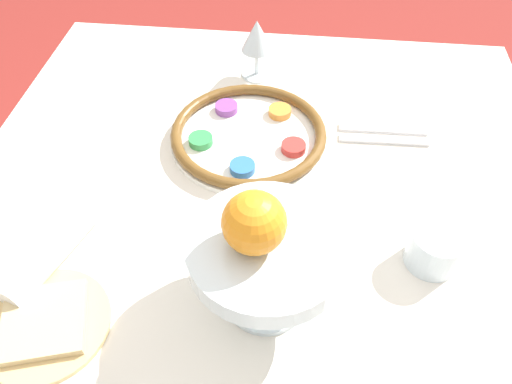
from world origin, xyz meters
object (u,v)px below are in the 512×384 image
Objects in this scene: seder_plate at (249,135)px; wine_glass at (257,38)px; fruit_stand at (267,254)px; orange_fruit at (254,223)px; bread_plate at (45,323)px; cup_near at (435,248)px; napkin_roll at (51,253)px.

wine_glass is (-0.21, -0.01, 0.07)m from seder_plate.
fruit_stand is 2.63× the size of orange_fruit.
seder_plate is at bearing 150.68° from bread_plate.
orange_fruit reaches higher than cup_near.
wine_glass is 0.65m from bread_plate.
cup_near is at bearing 107.44° from bread_plate.
napkin_roll reaches higher than seder_plate.
wine_glass reaches higher than cup_near.
cup_near is at bearing 110.57° from orange_fruit.
wine_glass is at bearing 160.49° from bread_plate.
seder_plate is at bearing -169.02° from fruit_stand.
orange_fruit is at bearing 83.87° from napkin_roll.
fruit_stand is 2.58× the size of cup_near.
napkin_roll is (0.51, -0.24, -0.07)m from wine_glass.
wine_glass is 0.55m from orange_fruit.
bread_plate is 2.20× the size of cup_near.
bread_plate is at bearing -72.56° from cup_near.
orange_fruit reaches higher than napkin_roll.
fruit_stand is at bearing 84.85° from napkin_roll.
orange_fruit is 0.32m from bread_plate.
napkin_roll reaches higher than bread_plate.
cup_near is at bearing 110.98° from fruit_stand.
bread_plate is at bearing -19.51° from wine_glass.
napkin_roll is (0.29, -0.25, 0.01)m from seder_plate.
fruit_stand is 0.07m from orange_fruit.
wine_glass is at bearing -177.86° from seder_plate.
cup_near is at bearing 34.46° from wine_glass.
cup_near reaches higher than napkin_roll.
seder_plate is 2.27× the size of wine_glass.
fruit_stand is 0.33m from napkin_roll.
bread_plate is (0.61, -0.22, -0.08)m from wine_glass.
seder_plate is 1.56× the size of napkin_roll.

